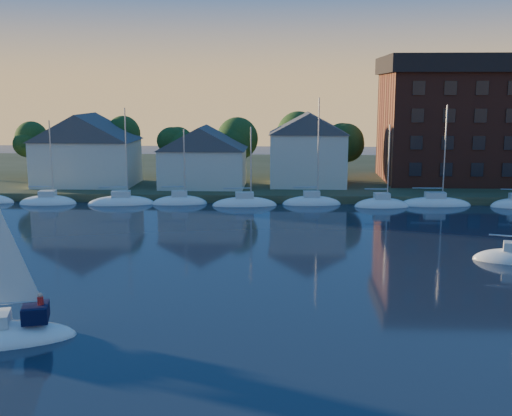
# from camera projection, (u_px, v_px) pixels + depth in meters

# --- Properties ---
(ground) EXTENTS (260.00, 260.00, 0.00)m
(ground) POSITION_uv_depth(u_px,v_px,m) (171.00, 392.00, 29.84)
(ground) COLOR black
(ground) RESTS_ON ground
(shoreline_land) EXTENTS (160.00, 50.00, 2.00)m
(shoreline_land) POSITION_uv_depth(u_px,v_px,m) (255.00, 176.00, 103.47)
(shoreline_land) COLOR #333B22
(shoreline_land) RESTS_ON ground
(wooden_dock) EXTENTS (120.00, 3.00, 1.00)m
(wooden_dock) POSITION_uv_depth(u_px,v_px,m) (246.00, 201.00, 80.89)
(wooden_dock) COLOR brown
(wooden_dock) RESTS_ON ground
(clubhouse_west) EXTENTS (13.65, 9.45, 9.64)m
(clubhouse_west) POSITION_uv_depth(u_px,v_px,m) (86.00, 149.00, 86.79)
(clubhouse_west) COLOR silver
(clubhouse_west) RESTS_ON shoreline_land
(clubhouse_centre) EXTENTS (11.55, 8.40, 8.08)m
(clubhouse_centre) POSITION_uv_depth(u_px,v_px,m) (203.00, 156.00, 85.16)
(clubhouse_centre) COLOR silver
(clubhouse_centre) RESTS_ON shoreline_land
(clubhouse_east) EXTENTS (10.50, 8.40, 9.80)m
(clubhouse_east) POSITION_uv_depth(u_px,v_px,m) (308.00, 148.00, 86.27)
(clubhouse_east) COLOR silver
(clubhouse_east) RESTS_ON shoreline_land
(condo_block) EXTENTS (31.00, 17.00, 17.40)m
(condo_block) POSITION_uv_depth(u_px,v_px,m) (492.00, 118.00, 90.12)
(condo_block) COLOR brown
(condo_block) RESTS_ON shoreline_land
(tree_line) EXTENTS (93.40, 5.40, 8.90)m
(tree_line) POSITION_uv_depth(u_px,v_px,m) (265.00, 137.00, 90.28)
(tree_line) COLOR #39241A
(tree_line) RESTS_ON shoreline_land
(moored_fleet) EXTENTS (95.50, 2.40, 12.05)m
(moored_fleet) POSITION_uv_depth(u_px,v_px,m) (277.00, 204.00, 77.73)
(moored_fleet) COLOR white
(moored_fleet) RESTS_ON ground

